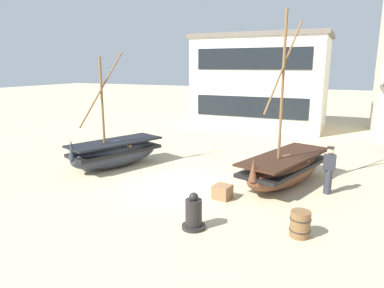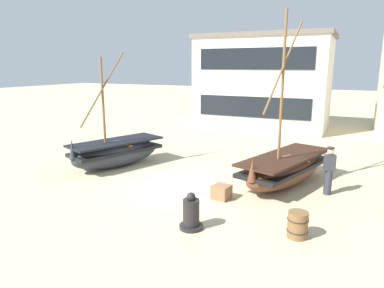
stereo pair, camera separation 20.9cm
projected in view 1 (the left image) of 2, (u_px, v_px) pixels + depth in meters
ground_plane at (181, 186)px, 12.88m from camera, size 120.00×120.00×0.00m
fishing_boat_near_left at (285, 168)px, 12.97m from camera, size 2.91×4.96×6.22m
fishing_boat_centre_large at (115, 152)px, 15.21m from camera, size 2.86×4.44×4.95m
fisherman_by_hull at (329, 171)px, 11.94m from camera, size 0.42×0.35×1.68m
capstan_winch at (194, 214)px, 9.44m from camera, size 0.65×0.65×1.04m
wooden_barrel at (300, 224)px, 9.00m from camera, size 0.56×0.56×0.70m
cargo_crate at (222, 192)px, 11.63m from camera, size 0.63×0.63×0.46m
harbor_building_main at (260, 82)px, 24.86m from camera, size 9.30×5.26×6.53m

